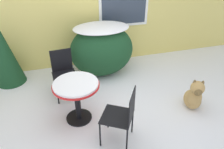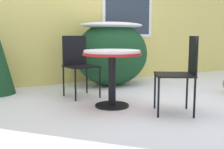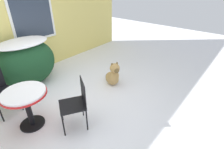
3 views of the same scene
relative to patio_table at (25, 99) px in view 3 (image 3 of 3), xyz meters
name	(u,v)px [view 3 (image 3 of 3)]	position (x,y,z in m)	size (l,w,h in m)	color
ground_plane	(71,110)	(0.69, -0.24, -0.57)	(16.00, 16.00, 0.00)	white
house_wall	(4,18)	(0.73, 1.96, 0.97)	(8.00, 0.10, 3.08)	#E5D16B
shrub_left	(27,62)	(0.74, 1.35, 0.04)	(1.38, 0.97, 1.15)	#194223
patio_table	(25,99)	(0.00, 0.00, 0.00)	(0.74, 0.74, 0.73)	black
patio_chair_far_side	(76,102)	(0.55, -0.65, -0.07)	(0.59, 0.59, 0.90)	black
dog	(113,76)	(2.01, -0.29, -0.33)	(0.47, 0.63, 0.65)	tan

